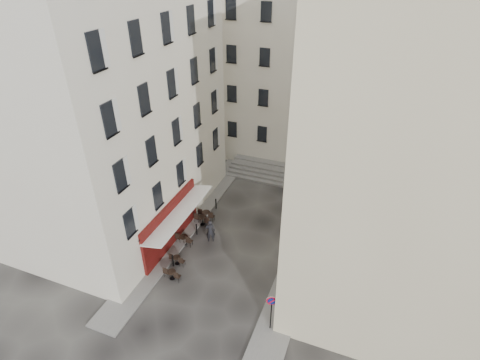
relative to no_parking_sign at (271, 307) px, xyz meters
The scene contains 18 objects.
ground 5.77m from the no_parking_sign, 141.69° to the left, with size 90.00×90.00×0.00m, color black.
sidewalk_left 11.62m from the no_parking_sign, 139.95° to the left, with size 2.00×22.00×0.12m, color slate.
sidewalk_right 6.64m from the no_parking_sign, 88.05° to the left, with size 2.00×18.00×0.12m, color slate.
building_left 18.18m from the no_parking_sign, 156.64° to the left, with size 12.20×16.20×20.60m.
building_right 11.89m from the no_parking_sign, 47.91° to the left, with size 12.20×14.20×18.60m.
building_back 24.17m from the no_parking_sign, 103.28° to the left, with size 18.20×10.20×18.60m.
cafe_storefront 9.65m from the no_parking_sign, 152.99° to the left, with size 1.74×7.30×3.50m.
stone_steps 16.59m from the no_parking_sign, 105.02° to the left, with size 9.00×3.15×0.80m.
bollard_near 8.02m from the no_parking_sign, 162.44° to the left, with size 0.12×0.12×0.98m.
bollard_mid 9.65m from the no_parking_sign, 142.01° to the left, with size 0.12×0.12×0.98m.
bollard_far 12.11m from the no_parking_sign, 128.76° to the left, with size 0.12×0.12×0.98m.
no_parking_sign is the anchor object (origin of this frame).
bistro_table_a 7.28m from the no_parking_sign, 169.09° to the left, with size 1.19×0.56×0.84m.
bistro_table_b 7.97m from the no_parking_sign, 160.22° to the left, with size 1.13×0.53×0.80m.
bistro_table_c 9.23m from the no_parking_sign, 149.82° to the left, with size 1.31×0.61×0.92m.
bistro_table_d 10.53m from the no_parking_sign, 137.01° to the left, with size 1.35×0.63×0.95m.
bistro_table_e 10.98m from the no_parking_sign, 134.46° to the left, with size 1.35×0.63×0.95m.
pedestrian 8.45m from the no_parking_sign, 138.12° to the left, with size 0.68×0.44×1.85m, color black.
Camera 1 is at (7.54, -16.52, 18.26)m, focal length 28.00 mm.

